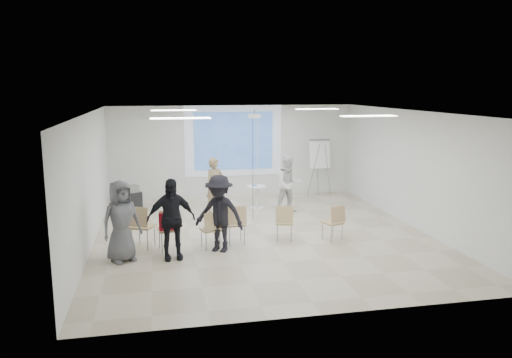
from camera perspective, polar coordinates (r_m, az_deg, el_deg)
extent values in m
cube|color=beige|center=(12.38, 0.74, -6.59)|extent=(8.00, 9.00, 0.10)
cube|color=white|center=(11.85, 0.78, 7.89)|extent=(8.00, 9.00, 0.10)
cube|color=silver|center=(16.44, -2.60, 3.19)|extent=(8.00, 0.10, 3.00)
cube|color=silver|center=(11.86, -18.75, -0.21)|extent=(0.10, 9.00, 3.00)
cube|color=silver|center=(13.46, 17.86, 1.06)|extent=(0.10, 9.00, 3.00)
cube|color=silver|center=(16.34, -2.58, 4.38)|extent=(3.20, 0.01, 2.30)
cube|color=#3567B5|center=(16.33, -2.57, 4.37)|extent=(2.60, 0.01, 1.90)
cylinder|color=white|center=(14.91, 0.08, -3.33)|extent=(0.55, 0.55, 0.05)
cylinder|color=silver|center=(14.84, 0.08, -2.16)|extent=(0.15, 0.15, 0.63)
cylinder|color=white|center=(14.77, 0.08, -0.88)|extent=(0.74, 0.74, 0.04)
cube|color=white|center=(14.73, 0.25, -0.81)|extent=(0.21, 0.16, 0.01)
cube|color=#4286C7|center=(14.83, -0.18, -0.70)|extent=(0.19, 0.23, 0.01)
imported|color=#9E8761|center=(14.28, -4.72, -0.34)|extent=(0.80, 0.70, 1.82)
imported|color=white|center=(14.35, 3.79, -0.26)|extent=(0.94, 0.78, 1.84)
cube|color=white|center=(14.50, -4.15, 0.99)|extent=(0.08, 0.12, 0.04)
cube|color=silver|center=(14.48, 2.86, 1.14)|extent=(0.05, 0.13, 0.04)
cube|color=tan|center=(11.54, -12.79, -5.31)|extent=(0.61, 0.61, 0.04)
cube|color=tan|center=(11.28, -13.34, -4.25)|extent=(0.46, 0.28, 0.44)
cylinder|color=gray|center=(11.53, -13.99, -6.68)|extent=(0.03, 0.03, 0.48)
cylinder|color=gray|center=(11.37, -12.30, -6.86)|extent=(0.03, 0.03, 0.48)
cylinder|color=#92959A|center=(11.85, -13.16, -6.18)|extent=(0.03, 0.03, 0.48)
cylinder|color=#92959A|center=(11.69, -11.51, -6.34)|extent=(0.03, 0.03, 0.48)
cube|color=tan|center=(11.26, -9.97, -5.68)|extent=(0.51, 0.51, 0.04)
cube|color=tan|center=(10.99, -9.82, -4.64)|extent=(0.46, 0.15, 0.43)
cylinder|color=gray|center=(11.14, -10.70, -7.21)|extent=(0.03, 0.03, 0.47)
cylinder|color=gray|center=(11.19, -8.85, -7.07)|extent=(0.03, 0.03, 0.47)
cylinder|color=gray|center=(11.48, -10.98, -6.69)|extent=(0.03, 0.03, 0.47)
cylinder|color=gray|center=(11.53, -9.18, -6.55)|extent=(0.03, 0.03, 0.47)
cube|color=tan|center=(11.30, -5.23, -5.77)|extent=(0.48, 0.48, 0.04)
cube|color=tan|center=(11.07, -4.91, -4.83)|extent=(0.41, 0.17, 0.38)
cylinder|color=gray|center=(11.17, -5.72, -7.16)|extent=(0.03, 0.03, 0.42)
cylinder|color=#95989D|center=(11.27, -4.15, -6.96)|extent=(0.03, 0.03, 0.42)
cylinder|color=gray|center=(11.46, -6.26, -6.70)|extent=(0.03, 0.03, 0.42)
cylinder|color=gray|center=(11.57, -4.72, -6.52)|extent=(0.03, 0.03, 0.42)
cube|color=tan|center=(11.60, -2.40, -5.15)|extent=(0.47, 0.47, 0.04)
cube|color=tan|center=(11.34, -2.16, -4.17)|extent=(0.44, 0.12, 0.41)
cylinder|color=gray|center=(11.46, -3.04, -6.58)|extent=(0.02, 0.02, 0.45)
cylinder|color=#919499|center=(11.54, -1.34, -6.44)|extent=(0.02, 0.02, 0.45)
cylinder|color=gray|center=(11.79, -3.42, -6.09)|extent=(0.02, 0.02, 0.45)
cylinder|color=#94989C|center=(11.86, -1.77, -5.97)|extent=(0.02, 0.02, 0.45)
cube|color=tan|center=(11.83, 3.26, -4.98)|extent=(0.49, 0.49, 0.04)
cube|color=tan|center=(11.58, 3.28, -4.08)|extent=(0.41, 0.18, 0.39)
cylinder|color=gray|center=(11.74, 2.45, -6.23)|extent=(0.03, 0.03, 0.42)
cylinder|color=gray|center=(11.74, 4.06, -6.24)|extent=(0.03, 0.03, 0.42)
cylinder|color=gray|center=(12.05, 2.47, -5.78)|extent=(0.03, 0.03, 0.42)
cylinder|color=gray|center=(12.05, 4.04, -5.80)|extent=(0.03, 0.03, 0.42)
cube|color=tan|center=(11.95, 8.73, -4.93)|extent=(0.52, 0.52, 0.04)
cube|color=tan|center=(11.75, 9.36, -4.01)|extent=(0.41, 0.22, 0.38)
cylinder|color=gray|center=(11.79, 8.60, -6.26)|extent=(0.03, 0.03, 0.42)
cylinder|color=gray|center=(12.00, 9.80, -6.00)|extent=(0.03, 0.03, 0.42)
cylinder|color=gray|center=(12.03, 7.60, -5.89)|extent=(0.03, 0.03, 0.42)
cylinder|color=gray|center=(12.24, 8.79, -5.65)|extent=(0.03, 0.03, 0.42)
cube|color=maroon|center=(10.99, -9.97, -4.79)|extent=(0.42, 0.15, 0.39)
imported|color=black|center=(11.31, -5.24, -5.58)|extent=(0.36, 0.30, 0.02)
imported|color=black|center=(10.56, -9.71, -3.87)|extent=(1.23, 0.82, 1.98)
imported|color=black|center=(10.94, -4.22, -3.38)|extent=(1.43, 1.21, 1.94)
imported|color=slate|center=(10.67, -15.18, -4.14)|extent=(1.12, 0.99, 1.92)
cylinder|color=gray|center=(16.45, 6.59, 0.98)|extent=(0.34, 0.20, 1.75)
cylinder|color=#95979D|center=(16.62, 8.18, 1.04)|extent=(0.32, 0.22, 1.75)
cylinder|color=gray|center=(16.82, 7.00, 1.18)|extent=(0.04, 0.39, 1.74)
cube|color=white|center=(16.56, 7.29, 2.93)|extent=(0.70, 0.23, 0.98)
cube|color=gray|center=(16.55, 7.27, 4.47)|extent=(0.71, 0.09, 0.07)
cube|color=black|center=(15.37, -13.88, -2.32)|extent=(0.57, 0.51, 0.47)
cube|color=gray|center=(15.30, -13.93, -1.09)|extent=(0.40, 0.38, 0.21)
cylinder|color=black|center=(15.24, -14.34, -3.35)|extent=(0.07, 0.07, 0.06)
cylinder|color=black|center=(15.35, -13.01, -3.19)|extent=(0.07, 0.07, 0.06)
cylinder|color=black|center=(15.50, -14.66, -3.13)|extent=(0.07, 0.07, 0.06)
cylinder|color=black|center=(15.61, -13.35, -2.98)|extent=(0.07, 0.07, 0.06)
cube|color=white|center=(13.35, -0.18, 7.20)|extent=(0.30, 0.25, 0.10)
cylinder|color=gray|center=(13.34, -0.18, 7.67)|extent=(0.04, 0.04, 0.14)
cylinder|color=black|center=(13.42, -0.36, 1.04)|extent=(0.01, 0.01, 2.77)
cylinder|color=white|center=(13.42, 0.08, 1.05)|extent=(0.01, 0.01, 2.77)
cube|color=white|center=(13.59, -9.40, 7.75)|extent=(1.20, 0.30, 0.02)
cube|color=white|center=(14.31, 6.98, 7.94)|extent=(1.20, 0.30, 0.02)
cube|color=white|center=(10.10, -8.62, 6.88)|extent=(1.20, 0.30, 0.02)
cube|color=white|center=(11.05, 12.73, 7.04)|extent=(1.20, 0.30, 0.02)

